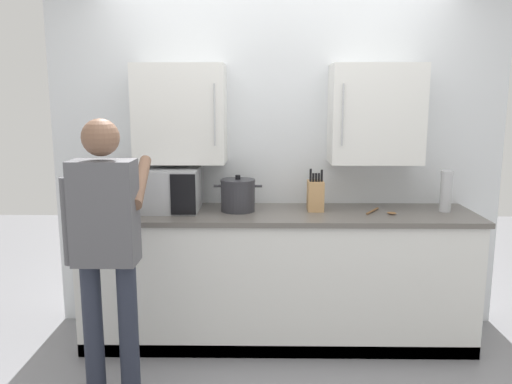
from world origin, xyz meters
The scene contains 8 objects.
back_wall_tiled centered at (0.00, 1.07, 1.34)m, with size 3.33×0.44×2.51m.
counter_unit centered at (0.00, 0.76, 0.47)m, with size 2.73×0.64×0.94m.
microwave_oven centered at (-0.88, 0.79, 1.09)m, with size 0.67×0.79×0.30m.
thermos_flask centered at (1.17, 0.79, 1.08)m, with size 0.08×0.08×0.29m.
wooden_spoon centered at (0.72, 0.72, 0.95)m, with size 0.22×0.20×0.02m.
knife_block centered at (0.27, 0.81, 1.05)m, with size 0.11×0.15×0.30m.
stock_pot centered at (-0.28, 0.79, 1.05)m, with size 0.34×0.24×0.25m.
person_figure centered at (-0.96, -0.02, 0.96)m, with size 0.44×0.61×1.61m.
Camera 1 is at (-0.10, -2.73, 1.72)m, focal length 36.06 mm.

